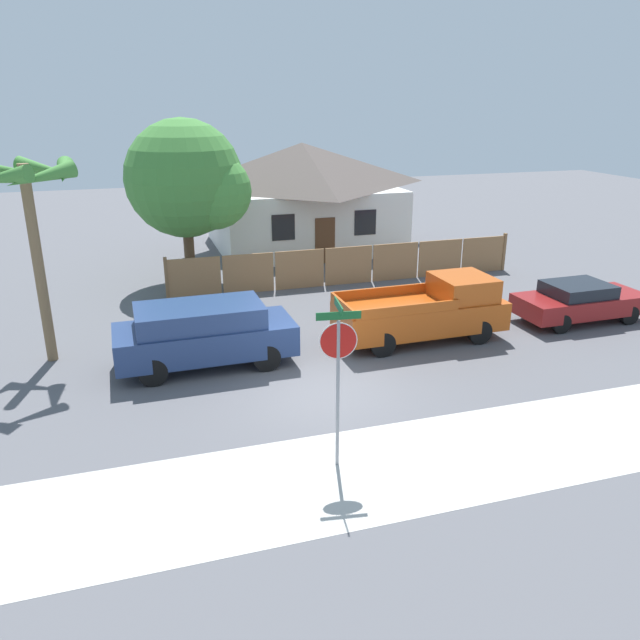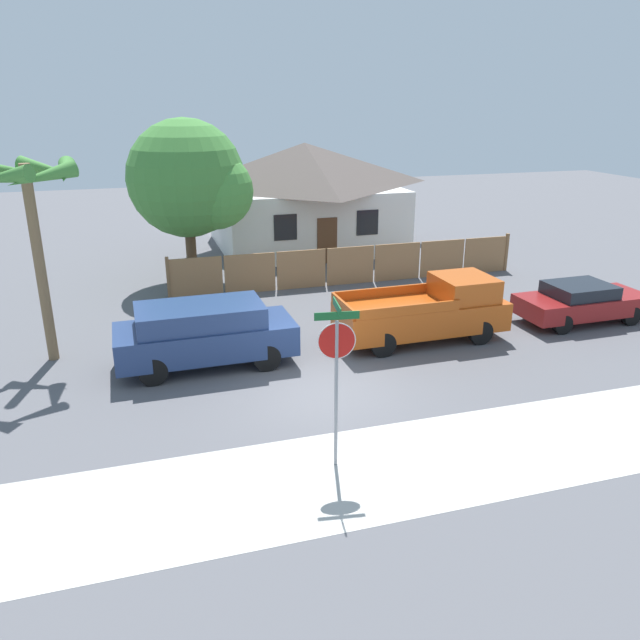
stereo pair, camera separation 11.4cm
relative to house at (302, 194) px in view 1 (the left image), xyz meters
The scene contains 10 objects.
ground_plane 16.37m from the house, 103.98° to the right, with size 80.00×80.00×0.00m, color #56565B.
sidewalk_strip 19.85m from the house, 101.45° to the right, with size 36.00×3.20×0.01m.
wooden_fence 7.15m from the house, 90.89° to the right, with size 13.93×0.12×1.57m.
house is the anchor object (origin of this frame).
oak_tree 7.80m from the house, 138.58° to the right, with size 4.59×4.37×6.23m.
palm_tree 15.74m from the house, 132.36° to the right, with size 2.68×2.88×5.42m.
red_suv 14.79m from the house, 116.19° to the right, with size 4.77×2.00×1.73m.
orange_pickup 13.30m from the house, 89.53° to the right, with size 5.04×1.96×1.87m.
parked_sedan 14.44m from the house, 67.13° to the right, with size 4.24×1.82×1.28m.
stop_sign 19.42m from the house, 103.85° to the right, with size 0.84×0.75×3.39m.
Camera 1 is at (-4.27, -13.30, 6.89)m, focal length 35.00 mm.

